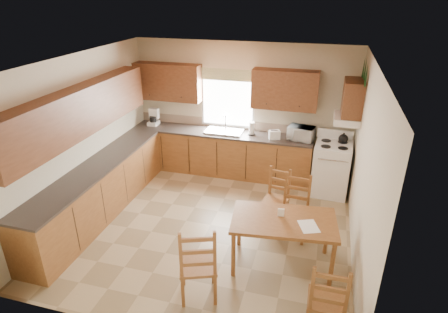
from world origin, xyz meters
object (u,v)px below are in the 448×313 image
(dining_table, at_px, (282,242))
(chair_far_right, at_px, (294,209))
(chair_near_left, at_px, (198,261))
(stove, at_px, (331,169))
(chair_near_right, at_px, (327,296))
(chair_far_left, at_px, (276,197))
(microwave, at_px, (301,133))

(dining_table, relative_size, chair_far_right, 1.38)
(dining_table, distance_m, chair_far_right, 0.73)
(chair_near_left, height_order, chair_far_right, chair_near_left)
(stove, distance_m, chair_far_right, 1.70)
(chair_near_right, bearing_deg, chair_far_right, -73.08)
(chair_far_right, bearing_deg, chair_far_left, 137.62)
(stove, relative_size, chair_far_left, 1.06)
(dining_table, bearing_deg, chair_far_left, 96.55)
(microwave, bearing_deg, dining_table, -79.74)
(dining_table, distance_m, chair_near_left, 1.29)
(stove, distance_m, chair_near_left, 3.56)
(microwave, distance_m, chair_near_right, 3.69)
(stove, xyz_separation_m, chair_far_right, (-0.53, -1.61, 0.02))
(stove, relative_size, chair_far_right, 0.96)
(chair_near_left, height_order, chair_far_left, chair_near_left)
(chair_far_left, bearing_deg, stove, 65.57)
(stove, height_order, microwave, microwave)
(chair_near_left, bearing_deg, chair_far_right, -143.67)
(chair_near_left, distance_m, chair_far_left, 2.06)
(microwave, distance_m, chair_far_right, 1.97)
(stove, bearing_deg, chair_far_left, -120.97)
(chair_far_right, bearing_deg, dining_table, -92.49)
(dining_table, xyz_separation_m, chair_near_left, (-0.94, -0.87, 0.17))
(chair_near_left, bearing_deg, stove, -136.68)
(stove, height_order, chair_near_right, chair_near_right)
(dining_table, bearing_deg, chair_near_right, -64.52)
(stove, xyz_separation_m, chair_far_left, (-0.87, -1.26, -0.03))
(microwave, height_order, dining_table, microwave)
(microwave, xyz_separation_m, chair_near_right, (0.64, -3.59, -0.56))
(chair_far_left, bearing_deg, chair_far_right, -36.59)
(microwave, relative_size, chair_near_left, 0.41)
(microwave, bearing_deg, chair_far_left, -88.70)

